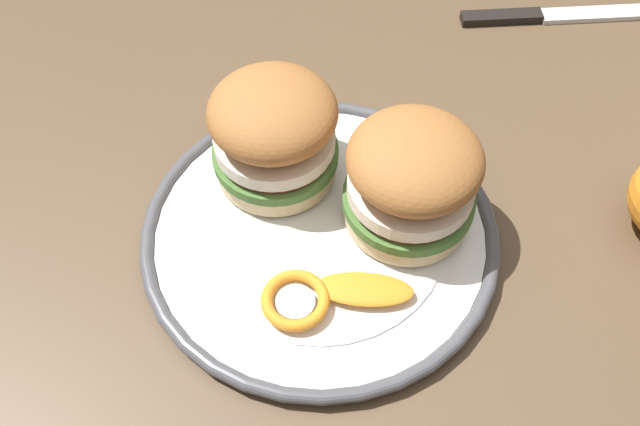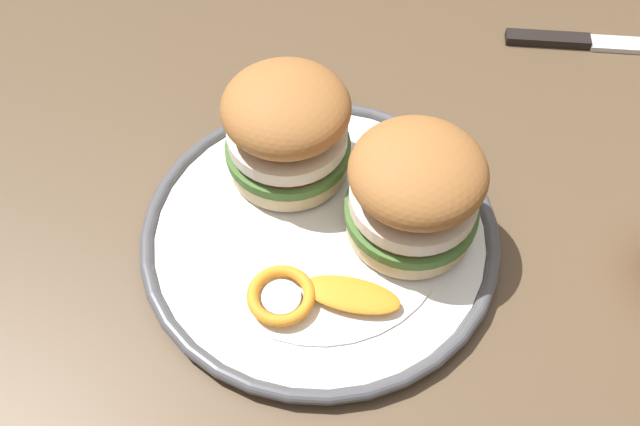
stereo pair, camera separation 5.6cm
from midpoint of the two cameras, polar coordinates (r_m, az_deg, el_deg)
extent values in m
cube|color=brown|center=(0.63, 6.30, -4.62)|extent=(1.21, 0.93, 0.03)
cylinder|color=white|center=(0.62, 2.59, -2.02)|extent=(0.28, 0.28, 0.01)
torus|color=#4C4C51|center=(0.61, 2.61, -1.71)|extent=(0.31, 0.31, 0.01)
cylinder|color=white|center=(0.61, 2.61, -1.66)|extent=(0.22, 0.22, 0.00)
cylinder|color=beige|center=(0.64, -0.05, 4.26)|extent=(0.11, 0.11, 0.02)
cylinder|color=#477033|center=(0.63, -0.05, 5.08)|extent=(0.11, 0.11, 0.01)
cylinder|color=#BC3828|center=(0.62, -0.05, 5.56)|extent=(0.10, 0.10, 0.01)
cylinder|color=silver|center=(0.62, -0.05, 6.18)|extent=(0.11, 0.11, 0.01)
ellipsoid|color=#A36633|center=(0.59, -0.06, 8.31)|extent=(0.15, 0.15, 0.05)
cylinder|color=beige|center=(0.61, 9.81, -0.74)|extent=(0.11, 0.11, 0.02)
cylinder|color=#477033|center=(0.60, 10.00, 0.04)|extent=(0.11, 0.11, 0.01)
cylinder|color=#BC3828|center=(0.59, 10.11, 0.49)|extent=(0.10, 0.10, 0.01)
cylinder|color=silver|center=(0.58, 10.25, 1.08)|extent=(0.11, 0.11, 0.01)
ellipsoid|color=#A36633|center=(0.56, 10.74, 3.12)|extent=(0.15, 0.15, 0.05)
torus|color=orange|center=(0.57, -0.33, -6.83)|extent=(0.08, 0.08, 0.01)
cylinder|color=#F4E5C6|center=(0.57, -0.32, -6.99)|extent=(0.03, 0.03, 0.00)
ellipsoid|color=orange|center=(0.57, 5.34, -6.74)|extent=(0.09, 0.05, 0.01)
cube|color=black|center=(0.84, 19.67, 12.82)|extent=(0.09, 0.03, 0.01)
camera|label=1|loc=(0.03, -87.28, 3.76)|focal=39.86mm
camera|label=2|loc=(0.03, 92.72, -3.76)|focal=39.86mm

